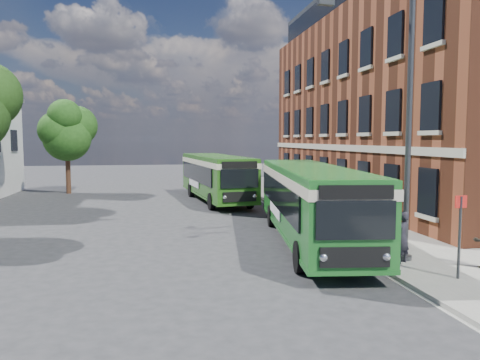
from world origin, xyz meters
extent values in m
plane|color=#2B2C2E|center=(0.00, 0.00, 0.00)|extent=(120.00, 120.00, 0.00)
cube|color=gray|center=(7.00, 8.00, 0.07)|extent=(6.00, 48.00, 0.15)
cube|color=beige|center=(3.95, 8.00, 0.01)|extent=(0.12, 48.00, 0.01)
cube|color=brown|center=(14.00, 12.00, 6.00)|extent=(12.00, 26.00, 12.00)
cube|color=beige|center=(7.96, 12.00, 3.60)|extent=(0.12, 26.00, 0.35)
cylinder|color=#36383B|center=(5.20, -2.00, 0.15)|extent=(0.44, 0.44, 0.30)
cylinder|color=#36383B|center=(5.20, -2.00, 4.50)|extent=(0.18, 0.18, 9.00)
cube|color=#36383B|center=(2.73, -0.92, 8.55)|extent=(0.55, 0.22, 0.16)
cylinder|color=#36383B|center=(5.60, -4.20, 1.25)|extent=(0.08, 0.08, 2.50)
cube|color=red|center=(5.60, -4.20, 2.35)|extent=(0.35, 0.04, 0.35)
cube|color=#1D6622|center=(3.20, 1.78, 1.77)|extent=(4.07, 12.55, 2.45)
cube|color=#1D6622|center=(3.20, 1.78, 0.50)|extent=(4.11, 12.60, 0.14)
cube|color=black|center=(1.97, 2.24, 1.90)|extent=(1.44, 10.46, 1.10)
cube|color=black|center=(4.51, 1.91, 1.90)|extent=(1.44, 10.46, 1.10)
cube|color=beige|center=(3.20, 1.78, 2.60)|extent=(4.14, 12.62, 0.32)
cube|color=#1D6622|center=(3.20, 1.78, 2.96)|extent=(3.96, 12.44, 0.12)
cube|color=black|center=(2.40, -4.36, 1.95)|extent=(2.14, 0.36, 1.05)
cube|color=black|center=(2.40, -4.37, 2.70)|extent=(1.99, 0.34, 0.38)
cube|color=black|center=(2.40, -4.37, 0.95)|extent=(1.89, 0.32, 0.55)
sphere|color=silver|center=(1.56, -4.24, 0.95)|extent=(0.26, 0.26, 0.26)
sphere|color=silver|center=(3.25, -4.46, 0.95)|extent=(0.26, 0.26, 0.26)
cube|color=black|center=(4.00, 7.93, 2.00)|extent=(1.99, 0.34, 0.90)
cube|color=white|center=(2.05, 2.94, 1.15)|extent=(0.45, 3.18, 0.45)
cylinder|color=black|center=(1.48, -2.40, 0.50)|extent=(0.41, 1.03, 1.00)
cylinder|color=black|center=(3.80, -2.70, 0.50)|extent=(0.41, 1.03, 1.00)
cylinder|color=black|center=(2.47, 5.27, 0.50)|extent=(0.41, 1.03, 1.00)
cylinder|color=black|center=(4.79, 4.97, 0.50)|extent=(0.41, 1.03, 1.00)
cube|color=#275E19|center=(1.01, 14.69, 1.77)|extent=(3.73, 11.30, 2.45)
cube|color=#275E19|center=(1.01, 14.69, 0.50)|extent=(3.78, 11.35, 0.14)
cube|color=black|center=(-0.29, 14.84, 1.90)|extent=(1.12, 9.24, 1.10)
cube|color=black|center=(2.25, 15.13, 1.90)|extent=(1.12, 9.24, 1.10)
cube|color=beige|center=(1.01, 14.69, 2.60)|extent=(3.80, 11.37, 0.32)
cube|color=#275E19|center=(1.01, 14.69, 2.96)|extent=(3.62, 11.19, 0.12)
cube|color=black|center=(1.64, 9.15, 1.95)|extent=(2.15, 0.32, 1.05)
cube|color=black|center=(1.64, 9.14, 2.70)|extent=(2.00, 0.30, 0.38)
cube|color=black|center=(1.64, 9.14, 0.95)|extent=(1.90, 0.29, 0.55)
sphere|color=silver|center=(0.79, 9.06, 0.95)|extent=(0.26, 0.26, 0.26)
sphere|color=silver|center=(2.48, 9.25, 0.95)|extent=(0.26, 0.26, 0.26)
cube|color=black|center=(0.39, 20.23, 2.00)|extent=(2.00, 0.30, 0.90)
cube|color=white|center=(-0.38, 15.54, 1.15)|extent=(0.40, 3.18, 0.45)
cylinder|color=black|center=(0.27, 10.83, 0.50)|extent=(0.39, 1.03, 1.00)
cylinder|color=black|center=(2.60, 11.10, 0.50)|extent=(0.39, 1.03, 1.00)
cylinder|color=black|center=(-0.46, 17.29, 0.50)|extent=(0.39, 1.03, 1.00)
cylinder|color=black|center=(1.87, 17.55, 0.50)|extent=(0.39, 1.03, 1.00)
imported|color=black|center=(4.87, -2.37, 0.98)|extent=(0.72, 0.67, 1.66)
cylinder|color=#321E12|center=(-9.43, 20.95, 1.50)|extent=(0.36, 0.36, 3.00)
sphere|color=#1E4615|center=(-9.43, 20.95, 4.23)|extent=(3.55, 3.55, 3.55)
sphere|color=#1E4615|center=(-8.75, 21.49, 5.11)|extent=(3.00, 3.00, 3.00)
sphere|color=#1E4615|center=(-10.05, 20.47, 4.77)|extent=(2.73, 2.73, 2.73)
sphere|color=#1E4615|center=(-9.43, 20.27, 5.80)|extent=(2.45, 2.45, 2.45)
camera|label=1|loc=(-2.76, -15.92, 4.10)|focal=35.00mm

